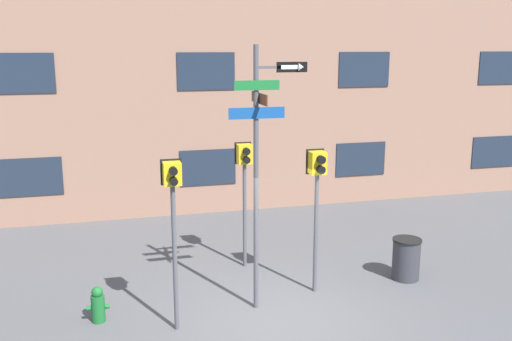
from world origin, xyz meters
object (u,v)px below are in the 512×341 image
(pedestrian_signal_across, at_px, (245,171))
(fire_hydrant, at_px, (98,305))
(trash_bin, at_px, (406,259))
(pedestrian_signal_left, at_px, (173,201))
(pedestrian_signal_right, at_px, (317,182))
(street_sign_pole, at_px, (260,155))

(pedestrian_signal_across, relative_size, fire_hydrant, 4.21)
(trash_bin, bearing_deg, pedestrian_signal_across, 153.31)
(pedestrian_signal_left, height_order, fire_hydrant, pedestrian_signal_left)
(pedestrian_signal_right, bearing_deg, trash_bin, 2.62)
(street_sign_pole, height_order, pedestrian_signal_across, street_sign_pole)
(pedestrian_signal_right, relative_size, fire_hydrant, 4.34)
(street_sign_pole, height_order, pedestrian_signal_left, street_sign_pole)
(pedestrian_signal_right, xyz_separation_m, trash_bin, (2.07, 0.09, -1.80))
(trash_bin, bearing_deg, street_sign_pole, -171.57)
(street_sign_pole, height_order, fire_hydrant, street_sign_pole)
(pedestrian_signal_left, height_order, trash_bin, pedestrian_signal_left)
(pedestrian_signal_left, relative_size, pedestrian_signal_right, 1.04)
(pedestrian_signal_right, height_order, fire_hydrant, pedestrian_signal_right)
(pedestrian_signal_left, bearing_deg, pedestrian_signal_right, 16.70)
(pedestrian_signal_left, xyz_separation_m, pedestrian_signal_right, (2.86, 0.86, -0.05))
(pedestrian_signal_left, distance_m, pedestrian_signal_right, 2.99)
(trash_bin, bearing_deg, pedestrian_signal_right, -177.38)
(pedestrian_signal_right, bearing_deg, fire_hydrant, -177.00)
(pedestrian_signal_right, height_order, trash_bin, pedestrian_signal_right)
(trash_bin, bearing_deg, pedestrian_signal_left, -169.06)
(pedestrian_signal_across, distance_m, fire_hydrant, 4.10)
(pedestrian_signal_right, bearing_deg, street_sign_pole, -162.39)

